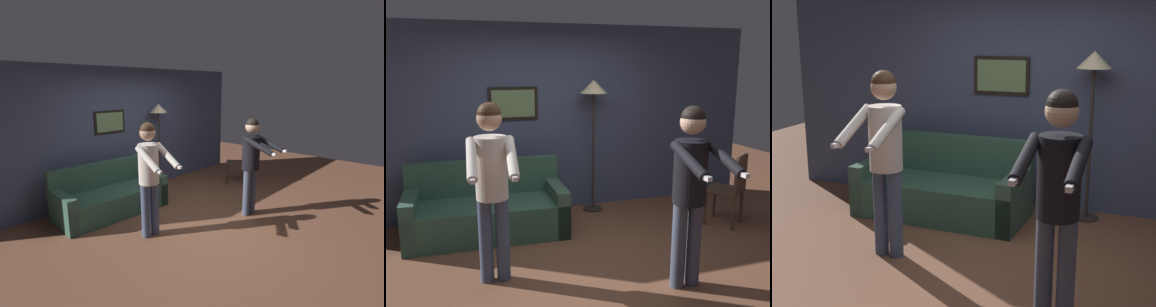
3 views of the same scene
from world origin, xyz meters
TOP-DOWN VIEW (x-y plane):
  - ground_plane at (0.00, 0.00)m, footprint 12.00×12.00m
  - back_wall_assembly at (-0.00, 1.98)m, footprint 6.40×0.09m
  - couch at (-0.89, 1.29)m, footprint 1.94×0.94m
  - torchiere_lamp at (0.66, 1.72)m, footprint 0.37×0.37m
  - person_standing_left at (-0.96, 0.08)m, footprint 0.47×0.70m
  - person_standing_right at (0.72, -0.60)m, footprint 0.45×0.72m

SIDE VIEW (x-z plane):
  - ground_plane at x=0.00m, z-range 0.00..0.00m
  - couch at x=-0.89m, z-range -0.16..0.71m
  - person_standing_right at x=0.72m, z-range 0.18..1.89m
  - person_standing_left at x=-0.96m, z-range 0.19..1.92m
  - back_wall_assembly at x=0.00m, z-range 0.00..2.60m
  - torchiere_lamp at x=0.66m, z-range 0.65..2.50m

